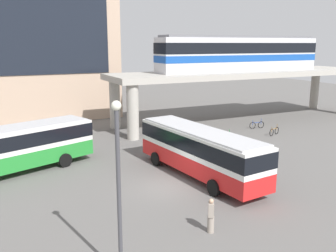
{
  "coord_description": "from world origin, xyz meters",
  "views": [
    {
      "loc": [
        -9.41,
        -19.46,
        8.69
      ],
      "look_at": [
        3.38,
        6.84,
        2.2
      ],
      "focal_mm": 39.72,
      "sensor_mm": 36.0,
      "label": 1
    }
  ],
  "objects_px": {
    "train": "(240,53)",
    "bicycle_green": "(224,137)",
    "bus_secondary": "(13,145)",
    "bicycle_brown": "(274,131)",
    "bus_main": "(199,148)",
    "bicycle_blue": "(257,125)",
    "pedestrian_waiting_near_stop": "(211,217)"
  },
  "relations": [
    {
      "from": "pedestrian_waiting_near_stop",
      "to": "bus_main",
      "type": "bearing_deg",
      "value": 63.62
    },
    {
      "from": "bus_main",
      "to": "pedestrian_waiting_near_stop",
      "type": "bearing_deg",
      "value": -116.38
    },
    {
      "from": "bus_main",
      "to": "bus_secondary",
      "type": "distance_m",
      "value": 12.54
    },
    {
      "from": "bus_main",
      "to": "bicycle_green",
      "type": "relative_size",
      "value": 6.32
    },
    {
      "from": "bus_secondary",
      "to": "pedestrian_waiting_near_stop",
      "type": "relative_size",
      "value": 6.65
    },
    {
      "from": "bus_main",
      "to": "bicycle_blue",
      "type": "xyz_separation_m",
      "value": [
        12.85,
        9.82,
        -1.63
      ]
    },
    {
      "from": "train",
      "to": "pedestrian_waiting_near_stop",
      "type": "height_order",
      "value": "train"
    },
    {
      "from": "train",
      "to": "pedestrian_waiting_near_stop",
      "type": "xyz_separation_m",
      "value": [
        -16.67,
        -20.62,
        -6.89
      ]
    },
    {
      "from": "bicycle_green",
      "to": "pedestrian_waiting_near_stop",
      "type": "relative_size",
      "value": 1.05
    },
    {
      "from": "bicycle_blue",
      "to": "bicycle_brown",
      "type": "bearing_deg",
      "value": -96.39
    },
    {
      "from": "bicycle_blue",
      "to": "pedestrian_waiting_near_stop",
      "type": "bearing_deg",
      "value": -134.32
    },
    {
      "from": "bus_main",
      "to": "pedestrian_waiting_near_stop",
      "type": "height_order",
      "value": "bus_main"
    },
    {
      "from": "train",
      "to": "bicycle_brown",
      "type": "distance_m",
      "value": 10.2
    },
    {
      "from": "bus_secondary",
      "to": "bicycle_brown",
      "type": "xyz_separation_m",
      "value": [
        23.5,
        0.75,
        -1.63
      ]
    },
    {
      "from": "bicycle_green",
      "to": "pedestrian_waiting_near_stop",
      "type": "height_order",
      "value": "pedestrian_waiting_near_stop"
    },
    {
      "from": "bicycle_blue",
      "to": "bicycle_green",
      "type": "relative_size",
      "value": 1.01
    },
    {
      "from": "train",
      "to": "bicycle_blue",
      "type": "bearing_deg",
      "value": -96.61
    },
    {
      "from": "bus_main",
      "to": "bicycle_green",
      "type": "height_order",
      "value": "bus_main"
    },
    {
      "from": "bicycle_brown",
      "to": "pedestrian_waiting_near_stop",
      "type": "xyz_separation_m",
      "value": [
        -15.87,
        -13.56,
        0.43
      ]
    },
    {
      "from": "train",
      "to": "bicycle_green",
      "type": "bearing_deg",
      "value": -133.67
    },
    {
      "from": "bicycle_blue",
      "to": "bicycle_brown",
      "type": "height_order",
      "value": "same"
    },
    {
      "from": "bus_main",
      "to": "bicycle_blue",
      "type": "bearing_deg",
      "value": 37.39
    },
    {
      "from": "bus_main",
      "to": "bicycle_brown",
      "type": "height_order",
      "value": "bus_main"
    },
    {
      "from": "bicycle_brown",
      "to": "bicycle_blue",
      "type": "bearing_deg",
      "value": 83.61
    },
    {
      "from": "bus_main",
      "to": "bicycle_green",
      "type": "xyz_separation_m",
      "value": [
        6.87,
        7.1,
        -1.63
      ]
    },
    {
      "from": "bicycle_brown",
      "to": "train",
      "type": "bearing_deg",
      "value": 83.48
    },
    {
      "from": "bicycle_blue",
      "to": "pedestrian_waiting_near_stop",
      "type": "height_order",
      "value": "pedestrian_waiting_near_stop"
    },
    {
      "from": "bus_secondary",
      "to": "pedestrian_waiting_near_stop",
      "type": "height_order",
      "value": "bus_secondary"
    },
    {
      "from": "train",
      "to": "bus_secondary",
      "type": "distance_m",
      "value": 26.15
    },
    {
      "from": "bus_secondary",
      "to": "bicycle_green",
      "type": "distance_m",
      "value": 17.97
    },
    {
      "from": "train",
      "to": "bus_secondary",
      "type": "xyz_separation_m",
      "value": [
        -24.3,
        -7.81,
        -5.69
      ]
    },
    {
      "from": "bus_secondary",
      "to": "bicycle_blue",
      "type": "xyz_separation_m",
      "value": [
        23.84,
        3.79,
        -1.63
      ]
    }
  ]
}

